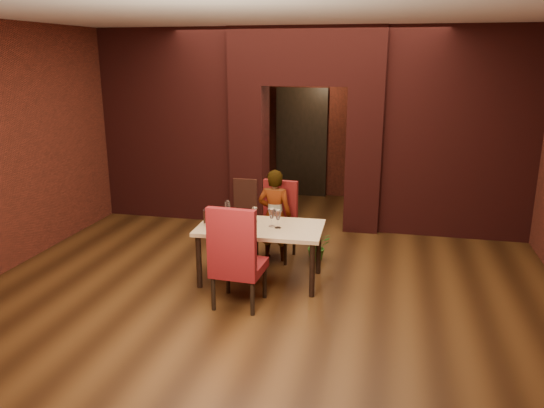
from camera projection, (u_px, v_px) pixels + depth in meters
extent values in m
plane|color=#422510|center=(279.00, 268.00, 7.12)|extent=(8.00, 8.00, 0.00)
cube|color=silver|center=(280.00, 16.00, 6.26)|extent=(7.00, 8.00, 0.04)
cube|color=maroon|center=(323.00, 116.00, 10.44)|extent=(7.00, 0.04, 3.20)
cube|color=maroon|center=(128.00, 271.00, 2.94)|extent=(7.00, 0.04, 3.20)
cube|color=maroon|center=(37.00, 141.00, 7.45)|extent=(0.04, 8.00, 3.20)
cube|color=maroon|center=(250.00, 155.00, 8.89)|extent=(0.55, 0.55, 2.30)
cube|color=maroon|center=(364.00, 160.00, 8.48)|extent=(0.55, 0.55, 2.30)
cube|color=maroon|center=(307.00, 56.00, 8.26)|extent=(2.45, 0.55, 0.90)
cube|color=maroon|center=(170.00, 126.00, 9.08)|extent=(2.28, 0.35, 3.20)
cube|color=maroon|center=(459.00, 134.00, 8.05)|extent=(2.28, 0.35, 3.20)
cube|color=brown|center=(245.00, 194.00, 8.78)|extent=(0.40, 0.03, 0.50)
cube|color=black|center=(302.00, 144.00, 10.62)|extent=(0.90, 0.08, 2.10)
cube|color=black|center=(301.00, 144.00, 10.58)|extent=(1.02, 0.04, 2.22)
cube|color=tan|center=(261.00, 253.00, 6.65)|extent=(1.57, 0.92, 0.72)
cube|color=maroon|center=(276.00, 221.00, 7.34)|extent=(0.54, 0.54, 1.08)
cube|color=maroon|center=(239.00, 255.00, 5.94)|extent=(0.57, 0.57, 1.20)
imported|color=white|center=(275.00, 215.00, 7.28)|extent=(0.47, 0.32, 1.28)
cube|color=white|center=(239.00, 229.00, 6.44)|extent=(0.34, 0.30, 0.00)
cylinder|color=silver|center=(210.00, 217.00, 6.58)|extent=(0.16, 0.16, 0.20)
cylinder|color=white|center=(228.00, 211.00, 6.70)|extent=(0.07, 0.07, 0.28)
imported|color=#2B661C|center=(317.00, 246.00, 7.37)|extent=(0.46, 0.45, 0.40)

